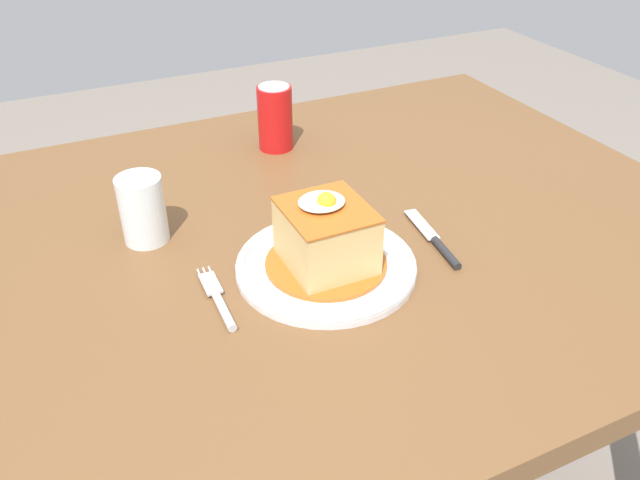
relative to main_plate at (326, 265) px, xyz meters
The scene contains 7 objects.
dining_table 0.16m from the main_plate, 105.33° to the left, with size 1.42×0.98×0.77m.
main_plate is the anchor object (origin of this frame).
sandwich_meal 0.05m from the main_plate, 103.76° to the left, with size 0.17×0.17×0.12m.
fork 0.16m from the main_plate, behind, with size 0.02×0.14×0.01m.
knife 0.18m from the main_plate, ahead, with size 0.04×0.17×0.01m.
soda_can 0.42m from the main_plate, 77.57° to the left, with size 0.07×0.07×0.12m.
drinking_glass 0.29m from the main_plate, 137.85° to the left, with size 0.07×0.07×0.10m.
Camera 1 is at (-0.30, -0.78, 1.32)m, focal length 36.37 mm.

